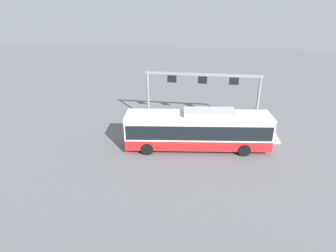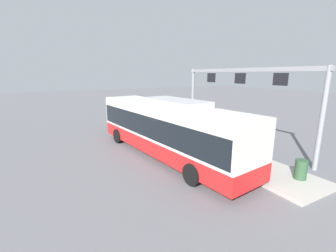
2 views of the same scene
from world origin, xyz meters
TOP-DOWN VIEW (x-y plane):
  - ground_plane at (0.00, 0.00)m, footprint 120.00×120.00m
  - platform_curb at (-2.24, -3.24)m, footprint 10.00×2.80m
  - bus_main at (-0.01, -0.00)m, footprint 12.08×3.94m
  - person_boarding at (4.69, -3.77)m, footprint 0.49×0.60m
  - person_waiting_near at (1.88, -3.82)m, footprint 0.40×0.57m
  - platform_sign_gantry at (-0.06, -5.70)m, footprint 11.33×0.24m
  - trash_bin at (-5.97, -3.70)m, footprint 0.52×0.52m

SIDE VIEW (x-z plane):
  - ground_plane at x=0.00m, z-range 0.00..0.00m
  - platform_curb at x=-2.24m, z-range 0.00..0.16m
  - trash_bin at x=-5.97m, z-range 0.16..1.06m
  - person_boarding at x=4.69m, z-range 0.06..1.73m
  - person_waiting_near at x=1.88m, z-range 0.22..1.89m
  - bus_main at x=-0.01m, z-range 0.08..3.54m
  - platform_sign_gantry at x=-0.06m, z-range 1.25..6.45m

